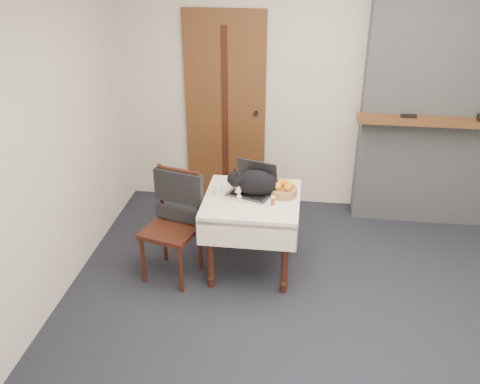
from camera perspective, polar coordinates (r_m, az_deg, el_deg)
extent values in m
plane|color=black|center=(4.22, 10.99, -13.91)|extent=(4.50, 4.50, 0.00)
cube|color=beige|center=(5.40, 11.35, 11.11)|extent=(4.50, 0.02, 2.60)
cube|color=beige|center=(3.98, -21.44, 4.04)|extent=(0.02, 4.00, 2.60)
cube|color=brown|center=(5.52, -1.57, 8.69)|extent=(0.82, 0.05, 2.00)
cube|color=#37110F|center=(5.49, -1.62, 8.60)|extent=(0.06, 0.01, 1.70)
cylinder|color=black|center=(5.44, 1.72, 8.41)|extent=(0.04, 0.06, 0.04)
cube|color=gray|center=(5.40, 21.12, 9.83)|extent=(1.50, 0.30, 2.60)
cube|color=brown|center=(5.23, 21.28, 6.98)|extent=(1.62, 0.18, 0.05)
cube|color=black|center=(5.15, 17.55, 7.73)|extent=(0.14, 0.04, 0.03)
cylinder|color=#37110F|center=(4.36, -3.15, -6.58)|extent=(0.06, 0.06, 0.64)
sphere|color=#37110F|center=(4.50, -3.07, -9.13)|extent=(0.07, 0.07, 0.07)
cylinder|color=#37110F|center=(4.30, 4.80, -7.14)|extent=(0.06, 0.06, 0.64)
sphere|color=#37110F|center=(4.44, 4.68, -9.71)|extent=(0.07, 0.07, 0.07)
cylinder|color=#37110F|center=(4.86, -1.88, -2.72)|extent=(0.06, 0.06, 0.64)
sphere|color=#37110F|center=(4.98, -1.84, -5.12)|extent=(0.07, 0.07, 0.07)
cylinder|color=#37110F|center=(4.81, 5.20, -3.17)|extent=(0.06, 0.06, 0.64)
sphere|color=#37110F|center=(4.93, 5.09, -5.59)|extent=(0.07, 0.07, 0.07)
cube|color=white|center=(4.40, 1.29, -0.92)|extent=(0.78, 0.78, 0.06)
cube|color=white|center=(4.12, 0.67, -4.75)|extent=(0.78, 0.01, 0.22)
cube|color=white|center=(4.79, 1.79, 0.04)|extent=(0.78, 0.01, 0.22)
cube|color=white|center=(4.50, -3.60, -1.86)|extent=(0.01, 0.78, 0.22)
cube|color=white|center=(4.43, 6.23, -2.48)|extent=(0.01, 0.78, 0.22)
cube|color=#B7B7BC|center=(4.40, 1.04, -0.29)|extent=(0.42, 0.35, 0.02)
cube|color=black|center=(4.40, 1.04, -0.14)|extent=(0.33, 0.25, 0.00)
cube|color=black|center=(4.47, 1.86, 2.00)|extent=(0.36, 0.17, 0.24)
cube|color=#AEC4FF|center=(4.46, 1.85, 1.99)|extent=(0.33, 0.15, 0.22)
ellipsoid|color=black|center=(4.37, 1.67, 0.97)|extent=(0.40, 0.31, 0.22)
ellipsoid|color=black|center=(4.41, 2.99, 0.85)|extent=(0.24, 0.25, 0.18)
sphere|color=black|center=(4.31, -0.56, 1.36)|extent=(0.16, 0.16, 0.13)
ellipsoid|color=white|center=(4.32, -1.10, 0.93)|extent=(0.07, 0.08, 0.06)
ellipsoid|color=white|center=(4.36, -0.15, 0.28)|extent=(0.08, 0.09, 0.09)
cone|color=black|center=(4.25, -0.31, 1.94)|extent=(0.06, 0.06, 0.05)
cone|color=black|center=(4.32, -0.53, 2.34)|extent=(0.06, 0.06, 0.05)
cylinder|color=black|center=(4.39, 4.15, -0.20)|extent=(0.19, 0.04, 0.04)
sphere|color=white|center=(4.34, -0.09, -0.53)|extent=(0.04, 0.04, 0.04)
sphere|color=white|center=(4.42, -0.34, -0.04)|extent=(0.04, 0.04, 0.04)
cylinder|color=white|center=(4.43, -2.36, 0.21)|extent=(0.06, 0.06, 0.07)
cylinder|color=#AA4814|center=(4.26, 3.54, -0.99)|extent=(0.03, 0.03, 0.06)
cylinder|color=silver|center=(4.25, 3.55, -0.55)|extent=(0.04, 0.04, 0.01)
cylinder|color=#B07D47|center=(4.42, 4.63, 0.03)|extent=(0.23, 0.23, 0.06)
sphere|color=orange|center=(4.37, 4.04, 0.65)|extent=(0.07, 0.07, 0.07)
sphere|color=orange|center=(4.36, 5.11, 0.54)|extent=(0.07, 0.07, 0.07)
sphere|color=orange|center=(4.43, 4.69, 1.03)|extent=(0.07, 0.07, 0.07)
sphere|color=gold|center=(4.41, 5.39, 0.89)|extent=(0.07, 0.07, 0.07)
sphere|color=orange|center=(4.42, 4.21, 1.01)|extent=(0.07, 0.07, 0.07)
cube|color=black|center=(4.44, 3.86, -0.19)|extent=(0.13, 0.06, 0.01)
cube|color=#37110F|center=(4.46, -7.40, -4.09)|extent=(0.51, 0.51, 0.04)
cylinder|color=#37110F|center=(4.53, -10.31, -7.07)|extent=(0.04, 0.04, 0.44)
cylinder|color=#37110F|center=(4.37, -6.35, -8.16)|extent=(0.04, 0.04, 0.44)
cylinder|color=#37110F|center=(4.78, -8.04, -4.93)|extent=(0.04, 0.04, 0.44)
cylinder|color=#37110F|center=(4.63, -4.23, -5.87)|extent=(0.04, 0.04, 0.44)
cylinder|color=#37110F|center=(4.55, -8.41, 0.09)|extent=(0.04, 0.04, 0.49)
cylinder|color=#37110F|center=(4.39, -4.43, -0.73)|extent=(0.04, 0.04, 0.49)
cube|color=#37110F|center=(4.43, -6.52, 0.82)|extent=(0.35, 0.12, 0.28)
cube|color=black|center=(4.43, -6.57, 0.54)|extent=(0.43, 0.17, 0.28)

